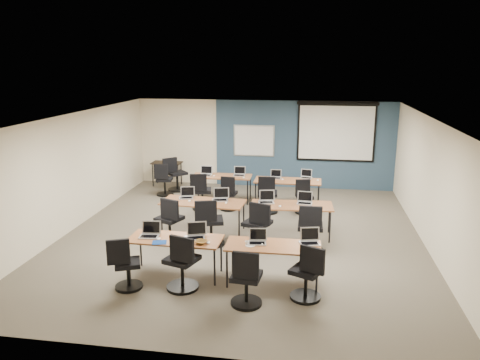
% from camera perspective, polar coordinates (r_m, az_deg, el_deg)
% --- Properties ---
extents(floor, '(8.00, 9.00, 0.02)m').
position_cam_1_polar(floor, '(10.72, 0.19, -6.82)').
color(floor, '#6B6354').
rests_on(floor, ground).
extents(ceiling, '(8.00, 9.00, 0.02)m').
position_cam_1_polar(ceiling, '(10.07, 0.20, 7.66)').
color(ceiling, white).
rests_on(ceiling, ground).
extents(wall_back, '(8.00, 0.04, 2.70)m').
position_cam_1_polar(wall_back, '(14.68, 2.91, 4.43)').
color(wall_back, beige).
rests_on(wall_back, ground).
extents(wall_front, '(8.00, 0.04, 2.70)m').
position_cam_1_polar(wall_front, '(6.14, -6.40, -9.99)').
color(wall_front, beige).
rests_on(wall_front, ground).
extents(wall_left, '(0.04, 9.00, 2.70)m').
position_cam_1_polar(wall_left, '(11.60, -19.72, 0.94)').
color(wall_left, beige).
rests_on(wall_left, ground).
extents(wall_right, '(0.04, 9.00, 2.70)m').
position_cam_1_polar(wall_right, '(10.49, 22.33, -0.66)').
color(wall_right, beige).
rests_on(wall_right, ground).
extents(blue_accent_panel, '(5.50, 0.04, 2.70)m').
position_cam_1_polar(blue_accent_panel, '(14.57, 7.80, 4.24)').
color(blue_accent_panel, '#3D5977').
rests_on(blue_accent_panel, wall_back).
extents(whiteboard, '(1.28, 0.03, 0.98)m').
position_cam_1_polar(whiteboard, '(14.62, 1.71, 4.80)').
color(whiteboard, '#A9B6BC').
rests_on(whiteboard, wall_back).
extents(projector_screen, '(2.40, 0.10, 1.82)m').
position_cam_1_polar(projector_screen, '(14.44, 11.66, 6.14)').
color(projector_screen, black).
rests_on(projector_screen, wall_back).
extents(training_table_front_left, '(1.70, 0.71, 0.73)m').
position_cam_1_polar(training_table_front_left, '(8.68, -7.89, -7.34)').
color(training_table_front_left, brown).
rests_on(training_table_front_left, floor).
extents(training_table_front_right, '(1.67, 0.70, 0.73)m').
position_cam_1_polar(training_table_front_right, '(8.32, 4.06, -8.23)').
color(training_table_front_right, brown).
rests_on(training_table_front_right, floor).
extents(training_table_mid_left, '(1.91, 0.80, 0.73)m').
position_cam_1_polar(training_table_mid_left, '(10.80, -4.52, -2.85)').
color(training_table_mid_left, brown).
rests_on(training_table_mid_left, floor).
extents(training_table_mid_right, '(1.83, 0.76, 0.73)m').
position_cam_1_polar(training_table_mid_right, '(10.60, 6.31, -3.24)').
color(training_table_mid_right, olive).
rests_on(training_table_mid_right, floor).
extents(training_table_back_left, '(1.66, 0.69, 0.73)m').
position_cam_1_polar(training_table_back_left, '(13.18, -2.21, 0.31)').
color(training_table_back_left, '#925F41').
rests_on(training_table_back_left, floor).
extents(training_table_back_right, '(1.79, 0.75, 0.73)m').
position_cam_1_polar(training_table_back_right, '(12.73, 5.83, -0.23)').
color(training_table_back_right, brown).
rests_on(training_table_back_right, floor).
extents(laptop_0, '(0.35, 0.30, 0.26)m').
position_cam_1_polar(laptop_0, '(8.82, -10.92, -6.33)').
color(laptop_0, '#AEAEB2').
rests_on(laptop_0, training_table_front_left).
extents(mouse_0, '(0.08, 0.11, 0.04)m').
position_cam_1_polar(mouse_0, '(8.65, -9.86, -7.07)').
color(mouse_0, white).
rests_on(mouse_0, training_table_front_left).
extents(task_chair_0, '(0.51, 0.48, 0.96)m').
position_cam_1_polar(task_chair_0, '(8.45, -13.78, -10.37)').
color(task_chair_0, black).
rests_on(task_chair_0, floor).
extents(laptop_1, '(0.36, 0.31, 0.27)m').
position_cam_1_polar(laptop_1, '(8.63, -5.43, -6.59)').
color(laptop_1, '#B9B9B9').
rests_on(laptop_1, training_table_front_left).
extents(mouse_1, '(0.07, 0.10, 0.03)m').
position_cam_1_polar(mouse_1, '(8.37, -3.89, -7.62)').
color(mouse_1, white).
rests_on(mouse_1, training_table_front_left).
extents(task_chair_1, '(0.59, 0.57, 1.04)m').
position_cam_1_polar(task_chair_1, '(8.24, -7.07, -10.42)').
color(task_chair_1, black).
rests_on(task_chair_1, floor).
extents(laptop_2, '(0.32, 0.27, 0.24)m').
position_cam_1_polar(laptop_2, '(8.37, 2.15, -7.27)').
color(laptop_2, '#BCBCBD').
rests_on(laptop_2, training_table_front_right).
extents(mouse_2, '(0.06, 0.09, 0.03)m').
position_cam_1_polar(mouse_2, '(8.28, 2.73, -7.87)').
color(mouse_2, white).
rests_on(mouse_2, training_table_front_right).
extents(task_chair_2, '(0.52, 0.52, 1.00)m').
position_cam_1_polar(task_chair_2, '(7.69, 0.76, -12.39)').
color(task_chair_2, black).
rests_on(task_chair_2, floor).
extents(laptop_3, '(0.34, 0.29, 0.26)m').
position_cam_1_polar(laptop_3, '(8.44, 8.49, -7.20)').
color(laptop_3, '#A7A7AF').
rests_on(laptop_3, training_table_front_right).
extents(mouse_3, '(0.07, 0.10, 0.03)m').
position_cam_1_polar(mouse_3, '(8.16, 9.95, -8.44)').
color(mouse_3, white).
rests_on(mouse_3, training_table_front_right).
extents(task_chair_3, '(0.56, 0.52, 1.00)m').
position_cam_1_polar(task_chair_3, '(7.95, 8.22, -11.60)').
color(task_chair_3, black).
rests_on(task_chair_3, floor).
extents(laptop_4, '(0.33, 0.28, 0.25)m').
position_cam_1_polar(laptop_4, '(11.10, -6.52, -1.86)').
color(laptop_4, '#B6B6B6').
rests_on(laptop_4, training_table_mid_left).
extents(mouse_4, '(0.09, 0.11, 0.03)m').
position_cam_1_polar(mouse_4, '(10.82, -6.18, -2.55)').
color(mouse_4, white).
rests_on(mouse_4, training_table_mid_left).
extents(task_chair_4, '(0.59, 0.56, 1.03)m').
position_cam_1_polar(task_chair_4, '(10.32, -8.57, -5.31)').
color(task_chair_4, black).
rests_on(task_chair_4, floor).
extents(laptop_5, '(0.36, 0.31, 0.27)m').
position_cam_1_polar(laptop_5, '(10.87, -2.39, -2.10)').
color(laptop_5, '#BAB9C2').
rests_on(laptop_5, training_table_mid_left).
extents(mouse_5, '(0.06, 0.09, 0.03)m').
position_cam_1_polar(mouse_5, '(10.62, -1.70, -2.80)').
color(mouse_5, white).
rests_on(mouse_5, training_table_mid_left).
extents(task_chair_5, '(0.58, 0.58, 1.05)m').
position_cam_1_polar(task_chair_5, '(10.07, -3.68, -5.62)').
color(task_chair_5, black).
rests_on(task_chair_5, floor).
extents(laptop_6, '(0.35, 0.30, 0.26)m').
position_cam_1_polar(laptop_6, '(10.70, 3.25, -2.38)').
color(laptop_6, '#A7A7AB').
rests_on(laptop_6, training_table_mid_right).
extents(mouse_6, '(0.08, 0.11, 0.04)m').
position_cam_1_polar(mouse_6, '(10.41, 4.90, -3.20)').
color(mouse_6, white).
rests_on(mouse_6, training_table_mid_right).
extents(task_chair_6, '(0.61, 0.58, 1.05)m').
position_cam_1_polar(task_chair_6, '(9.88, 2.17, -6.00)').
color(task_chair_6, black).
rests_on(task_chair_6, floor).
extents(laptop_7, '(0.34, 0.29, 0.26)m').
position_cam_1_polar(laptop_7, '(10.71, 7.90, -2.49)').
color(laptop_7, silver).
rests_on(laptop_7, training_table_mid_right).
extents(mouse_7, '(0.06, 0.09, 0.03)m').
position_cam_1_polar(mouse_7, '(10.43, 9.04, -3.29)').
color(mouse_7, white).
rests_on(mouse_7, training_table_mid_right).
extents(task_chair_7, '(0.57, 0.57, 1.05)m').
position_cam_1_polar(task_chair_7, '(9.82, 8.53, -6.30)').
color(task_chair_7, black).
rests_on(task_chair_7, floor).
extents(laptop_8, '(0.34, 0.29, 0.26)m').
position_cam_1_polar(laptop_8, '(13.24, -4.18, 0.86)').
color(laptop_8, '#B2B2B7').
rests_on(laptop_8, training_table_back_left).
extents(mouse_8, '(0.09, 0.11, 0.04)m').
position_cam_1_polar(mouse_8, '(13.13, -3.20, 0.53)').
color(mouse_8, white).
rests_on(mouse_8, training_table_back_left).
extents(task_chair_8, '(0.54, 0.54, 1.02)m').
position_cam_1_polar(task_chair_8, '(12.47, -4.73, -1.77)').
color(task_chair_8, black).
rests_on(task_chair_8, floor).
extents(laptop_9, '(0.32, 0.27, 0.25)m').
position_cam_1_polar(laptop_9, '(13.18, -0.08, 0.83)').
color(laptop_9, '#B0B0BE').
rests_on(laptop_9, training_table_back_left).
extents(mouse_9, '(0.08, 0.11, 0.03)m').
position_cam_1_polar(mouse_9, '(12.91, 0.45, 0.31)').
color(mouse_9, white).
rests_on(mouse_9, training_table_back_left).
extents(task_chair_9, '(0.46, 0.46, 0.95)m').
position_cam_1_polar(task_chair_9, '(12.40, -1.44, -1.98)').
color(task_chair_9, black).
rests_on(task_chair_9, floor).
extents(laptop_10, '(0.30, 0.26, 0.23)m').
position_cam_1_polar(laptop_10, '(12.91, 4.38, 0.48)').
color(laptop_10, silver).
rests_on(laptop_10, training_table_back_right).
extents(mouse_10, '(0.06, 0.09, 0.03)m').
position_cam_1_polar(mouse_10, '(12.78, 5.21, 0.10)').
color(mouse_10, white).
rests_on(mouse_10, training_table_back_right).
extents(task_chair_10, '(0.54, 0.54, 1.01)m').
position_cam_1_polar(task_chair_10, '(12.18, 3.38, -2.14)').
color(task_chair_10, black).
rests_on(task_chair_10, floor).
extents(laptop_11, '(0.30, 0.26, 0.23)m').
position_cam_1_polar(laptop_11, '(13.02, 8.09, 0.50)').
color(laptop_11, '#B9B9BF').
rests_on(laptop_11, training_table_back_right).
extents(mouse_11, '(0.07, 0.11, 0.04)m').
position_cam_1_polar(mouse_11, '(12.78, 9.46, -0.03)').
color(mouse_11, white).
rests_on(mouse_11, training_table_back_right).
extents(task_chair_11, '(0.46, 0.46, 0.95)m').
position_cam_1_polar(task_chair_11, '(12.24, 7.78, -2.33)').
color(task_chair_11, black).
rests_on(task_chair_11, floor).
extents(blue_mousepad, '(0.30, 0.27, 0.01)m').
position_cam_1_polar(blue_mousepad, '(8.51, -9.79, -7.50)').
color(blue_mousepad, navy).
rests_on(blue_mousepad, training_table_front_left).
extents(snack_bowl, '(0.25, 0.25, 0.05)m').
position_cam_1_polar(snack_bowl, '(8.37, -4.78, -7.56)').
color(snack_bowl, '#95621E').
rests_on(snack_bowl, training_table_front_left).
extents(snack_plate, '(0.22, 0.22, 0.01)m').
position_cam_1_polar(snack_plate, '(8.26, 1.26, -7.96)').
color(snack_plate, white).
rests_on(snack_plate, training_table_front_right).
extents(coffee_cup, '(0.06, 0.06, 0.05)m').
position_cam_1_polar(coffee_cup, '(8.26, 0.86, -7.73)').
color(coffee_cup, silver).
rests_on(coffee_cup, snack_plate).
extents(utility_table, '(0.94, 0.52, 0.75)m').
position_cam_1_polar(utility_table, '(15.01, -8.92, 1.80)').
color(utility_table, black).
rests_on(utility_table, floor).
extents(spare_chair_a, '(0.68, 0.57, 1.05)m').
position_cam_1_polar(spare_chair_a, '(14.39, -7.88, 0.38)').
color(spare_chair_a, black).
rests_on(spare_chair_a, floor).
extents(spare_chair_b, '(0.50, 0.50, 0.98)m').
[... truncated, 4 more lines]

